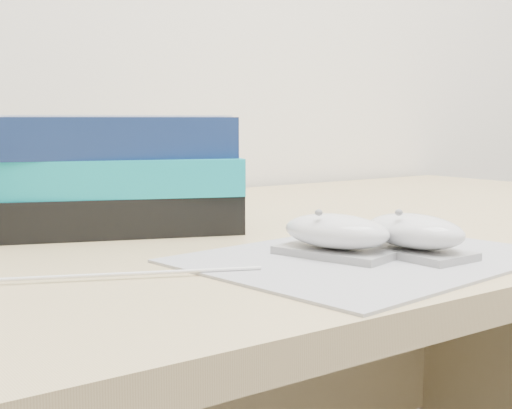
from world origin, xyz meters
TOP-DOWN VIEW (x-y plane):
  - desk at (0.00, 1.64)m, footprint 1.60×0.80m
  - mousepad at (-0.05, 1.33)m, footprint 0.36×0.29m
  - mouse_rear at (-0.07, 1.35)m, footprint 0.09×0.12m
  - mouse_front at (-0.01, 1.31)m, footprint 0.06×0.11m
  - usb_cable at (-0.28, 1.39)m, footprint 0.22×0.10m
  - book_stack at (-0.15, 1.66)m, footprint 0.34×0.31m

SIDE VIEW (x-z plane):
  - desk at x=0.00m, z-range 0.13..0.86m
  - mousepad at x=-0.05m, z-range 0.73..0.73m
  - usb_cable at x=-0.28m, z-range 0.73..0.74m
  - mouse_front at x=-0.01m, z-range 0.73..0.78m
  - mouse_rear at x=-0.07m, z-range 0.73..0.78m
  - book_stack at x=-0.15m, z-range 0.73..0.87m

